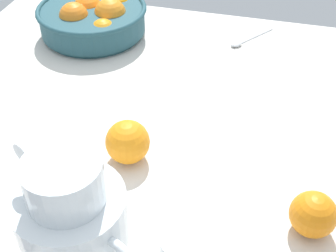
{
  "coord_description": "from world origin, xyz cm",
  "views": [
    {
      "loc": [
        17.23,
        -60.96,
        57.78
      ],
      "look_at": [
        1.82,
        -2.02,
        6.0
      ],
      "focal_mm": 48.43,
      "sensor_mm": 36.0,
      "label": 1
    }
  ],
  "objects_px": {
    "fruit_bowl": "(94,18)",
    "spoon": "(246,40)",
    "juice_pitcher": "(74,228)",
    "loose_orange_0": "(313,214)",
    "loose_orange_2": "(128,142)"
  },
  "relations": [
    {
      "from": "fruit_bowl",
      "to": "spoon",
      "type": "height_order",
      "value": "fruit_bowl"
    },
    {
      "from": "juice_pitcher",
      "to": "loose_orange_0",
      "type": "distance_m",
      "value": 0.35
    },
    {
      "from": "fruit_bowl",
      "to": "loose_orange_0",
      "type": "height_order",
      "value": "fruit_bowl"
    },
    {
      "from": "fruit_bowl",
      "to": "spoon",
      "type": "bearing_deg",
      "value": 8.92
    },
    {
      "from": "loose_orange_2",
      "to": "spoon",
      "type": "relative_size",
      "value": 0.61
    },
    {
      "from": "spoon",
      "to": "loose_orange_2",
      "type": "bearing_deg",
      "value": -107.8
    },
    {
      "from": "juice_pitcher",
      "to": "spoon",
      "type": "xyz_separation_m",
      "value": [
        0.15,
        0.69,
        -0.07
      ]
    },
    {
      "from": "fruit_bowl",
      "to": "loose_orange_0",
      "type": "bearing_deg",
      "value": -41.99
    },
    {
      "from": "juice_pitcher",
      "to": "loose_orange_0",
      "type": "xyz_separation_m",
      "value": [
        0.32,
        0.14,
        -0.04
      ]
    },
    {
      "from": "juice_pitcher",
      "to": "spoon",
      "type": "distance_m",
      "value": 0.71
    },
    {
      "from": "fruit_bowl",
      "to": "loose_orange_2",
      "type": "distance_m",
      "value": 0.47
    },
    {
      "from": "loose_orange_2",
      "to": "juice_pitcher",
      "type": "bearing_deg",
      "value": -90.54
    },
    {
      "from": "loose_orange_2",
      "to": "spoon",
      "type": "height_order",
      "value": "loose_orange_2"
    },
    {
      "from": "juice_pitcher",
      "to": "loose_orange_2",
      "type": "xyz_separation_m",
      "value": [
        0.0,
        0.22,
        -0.03
      ]
    },
    {
      "from": "juice_pitcher",
      "to": "spoon",
      "type": "bearing_deg",
      "value": 77.41
    }
  ]
}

